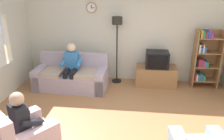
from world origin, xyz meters
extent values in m
plane|color=#9E6B42|center=(0.00, 0.00, 0.00)|extent=(12.00, 12.00, 0.00)
cube|color=beige|center=(0.00, 2.66, 1.35)|extent=(6.20, 0.12, 2.70)
cylinder|color=olive|center=(-0.90, 2.58, 2.05)|extent=(0.28, 0.03, 0.28)
cylinder|color=white|center=(-0.90, 2.56, 2.05)|extent=(0.24, 0.01, 0.24)
cube|color=black|center=(-0.90, 2.56, 2.08)|extent=(0.02, 0.01, 0.09)
cube|color=black|center=(-0.86, 2.56, 2.05)|extent=(0.11, 0.01, 0.01)
cube|color=beige|center=(-2.86, 2.10, 1.40)|extent=(0.12, 1.10, 1.20)
cube|color=#A899A8|center=(-1.35, 1.76, 0.21)|extent=(1.93, 0.90, 0.42)
cube|color=#A899A8|center=(-1.34, 2.12, 0.66)|extent=(1.91, 0.26, 0.48)
cube|color=#A899A8|center=(-0.51, 1.73, 0.28)|extent=(0.25, 0.85, 0.56)
cube|color=#A899A8|center=(-2.19, 1.78, 0.28)|extent=(0.25, 0.85, 0.56)
cube|color=tan|center=(-0.85, 1.69, 0.47)|extent=(0.62, 0.70, 0.10)
cube|color=tan|center=(-1.85, 1.72, 0.47)|extent=(0.62, 0.70, 0.10)
cube|color=olive|center=(0.92, 2.25, 0.27)|extent=(1.10, 0.56, 0.53)
cube|color=black|center=(0.92, 2.51, 0.29)|extent=(1.10, 0.04, 0.03)
cube|color=black|center=(0.92, 2.23, 0.75)|extent=(0.60, 0.48, 0.44)
cube|color=black|center=(0.92, 1.98, 0.75)|extent=(0.50, 0.01, 0.36)
cube|color=olive|center=(1.91, 2.30, 0.78)|extent=(0.04, 0.36, 1.55)
cube|color=olive|center=(2.55, 2.30, 0.78)|extent=(0.04, 0.36, 1.55)
cube|color=olive|center=(2.23, 2.47, 0.78)|extent=(0.64, 0.02, 1.55)
cube|color=olive|center=(2.23, 2.30, 0.19)|extent=(0.60, 0.34, 0.02)
cube|color=red|center=(1.98, 2.28, 0.29)|extent=(0.04, 0.28, 0.17)
cube|color=silver|center=(2.02, 2.28, 0.29)|extent=(0.04, 0.28, 0.16)
cube|color=#2D59A5|center=(2.07, 2.28, 0.29)|extent=(0.05, 0.28, 0.17)
cube|color=#267F4C|center=(2.12, 2.28, 0.31)|extent=(0.03, 0.28, 0.20)
cube|color=#2D59A5|center=(2.16, 2.28, 0.30)|extent=(0.04, 0.28, 0.19)
cube|color=#267F4C|center=(2.21, 2.28, 0.28)|extent=(0.05, 0.28, 0.15)
cube|color=olive|center=(2.23, 2.30, 0.58)|extent=(0.60, 0.34, 0.02)
cube|color=black|center=(1.97, 2.28, 0.70)|extent=(0.04, 0.28, 0.21)
cube|color=red|center=(2.03, 2.28, 0.70)|extent=(0.05, 0.28, 0.21)
cube|color=#72338C|center=(2.08, 2.28, 0.69)|extent=(0.05, 0.28, 0.20)
cube|color=red|center=(2.13, 2.28, 0.68)|extent=(0.04, 0.28, 0.17)
cube|color=#2D59A5|center=(2.18, 2.28, 0.67)|extent=(0.04, 0.28, 0.16)
cube|color=#267F4C|center=(2.23, 2.28, 0.66)|extent=(0.05, 0.28, 0.14)
cube|color=olive|center=(2.23, 2.30, 0.97)|extent=(0.60, 0.34, 0.02)
cube|color=silver|center=(1.98, 2.28, 1.09)|extent=(0.05, 0.28, 0.22)
cube|color=#2D59A5|center=(2.03, 2.28, 1.05)|extent=(0.05, 0.28, 0.14)
cube|color=silver|center=(2.08, 2.28, 1.09)|extent=(0.03, 0.28, 0.22)
cube|color=#2D59A5|center=(2.12, 2.28, 1.06)|extent=(0.04, 0.28, 0.16)
cube|color=olive|center=(2.23, 2.30, 1.36)|extent=(0.60, 0.34, 0.02)
cube|color=gold|center=(1.98, 2.28, 1.47)|extent=(0.04, 0.28, 0.20)
cube|color=#267F4C|center=(2.02, 2.28, 1.46)|extent=(0.05, 0.28, 0.18)
cube|color=red|center=(2.07, 2.28, 1.44)|extent=(0.03, 0.28, 0.14)
cube|color=#2D59A5|center=(2.12, 2.28, 1.46)|extent=(0.04, 0.28, 0.18)
cube|color=#72338C|center=(2.17, 2.28, 1.46)|extent=(0.05, 0.28, 0.19)
cube|color=#72338C|center=(2.23, 2.28, 1.44)|extent=(0.05, 0.28, 0.14)
cylinder|color=black|center=(-0.18, 2.35, 0.01)|extent=(0.28, 0.28, 0.03)
cylinder|color=black|center=(-0.18, 2.35, 0.85)|extent=(0.04, 0.04, 1.70)
cylinder|color=black|center=(-0.18, 2.35, 1.75)|extent=(0.28, 0.28, 0.20)
cube|color=beige|center=(-1.61, -0.54, 0.28)|extent=(0.65, 0.76, 0.56)
cube|color=#3372B2|center=(-1.30, 1.81, 0.78)|extent=(0.35, 0.21, 0.48)
sphere|color=beige|center=(-1.30, 1.80, 1.13)|extent=(0.22, 0.22, 0.22)
cylinder|color=black|center=(-1.22, 1.61, 0.54)|extent=(0.14, 0.38, 0.13)
cylinder|color=black|center=(-1.40, 1.62, 0.54)|extent=(0.14, 0.38, 0.13)
cylinder|color=black|center=(-1.22, 1.42, 0.26)|extent=(0.11, 0.11, 0.52)
cylinder|color=black|center=(-1.40, 1.43, 0.26)|extent=(0.11, 0.11, 0.52)
cylinder|color=#3372B2|center=(-1.09, 1.70, 0.76)|extent=(0.10, 0.33, 0.20)
cylinder|color=#3372B2|center=(-1.51, 1.71, 0.76)|extent=(0.10, 0.33, 0.20)
cube|color=black|center=(-1.41, -0.78, 0.66)|extent=(0.39, 0.37, 0.48)
sphere|color=tan|center=(-1.40, -0.77, 1.01)|extent=(0.22, 0.22, 0.22)
cylinder|color=black|center=(-1.37, -0.57, 0.42)|extent=(0.33, 0.38, 0.13)
cylinder|color=black|center=(-1.22, -0.68, 0.42)|extent=(0.33, 0.38, 0.13)
cylinder|color=black|center=(-1.25, -0.42, 0.20)|extent=(0.15, 0.15, 0.40)
cylinder|color=black|center=(-1.11, -0.53, 0.20)|extent=(0.15, 0.15, 0.40)
cylinder|color=black|center=(-1.52, -0.57, 0.64)|extent=(0.27, 0.32, 0.20)
cylinder|color=black|center=(-1.18, -0.83, 0.64)|extent=(0.27, 0.32, 0.20)
camera|label=1|loc=(0.36, -3.55, 2.60)|focal=35.49mm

